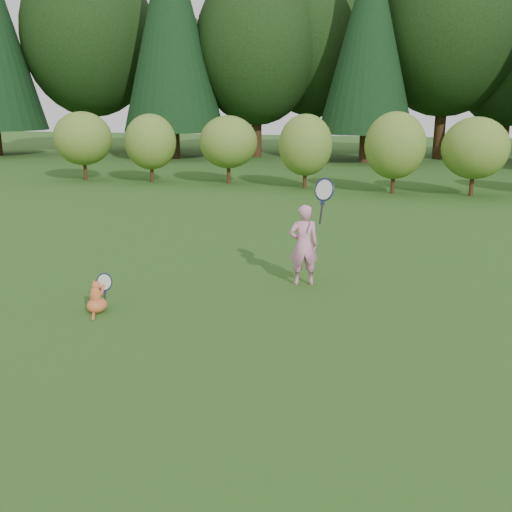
% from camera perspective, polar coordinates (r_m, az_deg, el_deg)
% --- Properties ---
extents(ground, '(100.00, 100.00, 0.00)m').
position_cam_1_polar(ground, '(8.23, -2.87, -6.00)').
color(ground, '#274C15').
rests_on(ground, ground).
extents(shrub_row, '(28.00, 3.00, 2.80)m').
position_cam_1_polar(shrub_row, '(20.49, 8.88, 10.42)').
color(shrub_row, '#536B21').
rests_on(shrub_row, ground).
extents(woodland_backdrop, '(48.00, 10.00, 15.00)m').
position_cam_1_polar(woodland_backdrop, '(30.72, 11.89, 23.13)').
color(woodland_backdrop, black).
rests_on(woodland_backdrop, ground).
extents(child, '(0.81, 0.57, 2.02)m').
position_cam_1_polar(child, '(9.47, 4.86, 1.28)').
color(child, pink).
rests_on(child, ground).
extents(cat, '(0.35, 0.68, 0.64)m').
position_cam_1_polar(cat, '(8.63, -15.65, -3.82)').
color(cat, '#C95C26').
rests_on(cat, ground).
extents(tennis_ball, '(0.06, 0.06, 0.06)m').
position_cam_1_polar(tennis_ball, '(9.57, 4.78, 2.31)').
color(tennis_ball, '#ABCA17').
rests_on(tennis_ball, ground).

